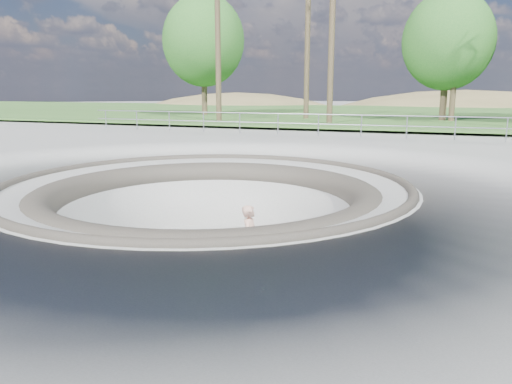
# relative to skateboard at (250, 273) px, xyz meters

# --- Properties ---
(ground) EXTENTS (180.00, 180.00, 0.00)m
(ground) POSITION_rel_skateboard_xyz_m (-1.53, 0.94, 1.83)
(ground) COLOR #A7A6A1
(ground) RESTS_ON ground
(skate_bowl) EXTENTS (14.00, 14.00, 4.10)m
(skate_bowl) POSITION_rel_skateboard_xyz_m (-1.53, 0.94, 0.00)
(skate_bowl) COLOR #A7A6A1
(skate_bowl) RESTS_ON ground
(grass_strip) EXTENTS (180.00, 36.00, 0.12)m
(grass_strip) POSITION_rel_skateboard_xyz_m (-1.53, 34.94, 2.05)
(grass_strip) COLOR #376227
(grass_strip) RESTS_ON ground
(distant_hills) EXTENTS (103.20, 45.00, 28.60)m
(distant_hills) POSITION_rel_skateboard_xyz_m (2.24, 58.11, -5.19)
(distant_hills) COLOR brown
(distant_hills) RESTS_ON ground
(safety_railing) EXTENTS (25.00, 0.06, 1.03)m
(safety_railing) POSITION_rel_skateboard_xyz_m (-1.53, 12.94, 2.52)
(safety_railing) COLOR gray
(safety_railing) RESTS_ON ground
(skateboard) EXTENTS (0.83, 0.53, 0.08)m
(skateboard) POSITION_rel_skateboard_xyz_m (0.00, 0.00, 0.00)
(skateboard) COLOR olive
(skateboard) RESTS_ON ground
(skater) EXTENTS (0.43, 0.61, 1.59)m
(skater) POSITION_rel_skateboard_xyz_m (0.00, 0.00, 0.81)
(skater) COLOR #D7A28B
(skater) RESTS_ON skateboard
(palm_d) EXTENTS (2.60, 2.60, 8.37)m
(palm_d) POSITION_rel_skateboard_xyz_m (4.44, 25.00, 9.13)
(palm_d) COLOR brown
(palm_d) RESTS_ON ground
(bushy_tree_left) EXTENTS (6.52, 5.93, 9.41)m
(bushy_tree_left) POSITION_rel_skateboard_xyz_m (-14.11, 26.47, 7.84)
(bushy_tree_left) COLOR brown
(bushy_tree_left) RESTS_ON ground
(bushy_tree_mid) EXTENTS (5.81, 5.28, 8.37)m
(bushy_tree_mid) POSITION_rel_skateboard_xyz_m (3.89, 25.61, 7.20)
(bushy_tree_mid) COLOR brown
(bushy_tree_mid) RESTS_ON ground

